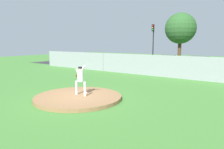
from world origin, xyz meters
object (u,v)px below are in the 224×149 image
baseball (87,93)px  parked_car_navy (111,60)px  traffic_light_near (153,38)px  pitcher_youth (80,78)px  parked_car_silver (90,59)px  parked_car_burgundy (197,65)px  parked_car_champagne (165,63)px  traffic_cone_orange (147,65)px

baseball → parked_car_navy: (-8.25, 13.56, 0.56)m
traffic_light_near → pitcher_youth: bearing=-76.6°
pitcher_youth → parked_car_silver: pitcher_youth is taller
parked_car_burgundy → traffic_light_near: bearing=150.7°
pitcher_youth → parked_car_navy: bearing=120.5°
baseball → parked_car_champagne: bearing=94.3°
pitcher_youth → parked_car_silver: bearing=130.3°
baseball → parked_car_silver: 17.78m
baseball → parked_car_burgundy: size_ratio=0.02×
parked_car_silver → parked_car_champagne: 10.69m
pitcher_youth → parked_car_burgundy: size_ratio=0.40×
parked_car_silver → parked_car_navy: 3.50m
pitcher_youth → parked_car_navy: size_ratio=0.38×
baseball → traffic_cone_orange: size_ratio=0.13×
traffic_cone_orange → parked_car_navy: bearing=-145.3°
traffic_cone_orange → traffic_light_near: (0.02, 1.40, 3.46)m
parked_car_champagne → traffic_cone_orange: 3.88m
pitcher_youth → traffic_cone_orange: (-4.37, 16.79, -0.91)m
parked_car_silver → traffic_cone_orange: 7.98m
parked_car_burgundy → parked_car_navy: size_ratio=0.96×
parked_car_burgundy → parked_car_navy: parked_car_burgundy is taller
parked_car_navy → parked_car_silver: bearing=-176.5°
parked_car_silver → parked_car_navy: bearing=3.5°
baseball → parked_car_champagne: size_ratio=0.02×
parked_car_champagne → parked_car_navy: size_ratio=0.93×
parked_car_silver → traffic_light_near: traffic_light_near is taller
baseball → parked_car_navy: parked_car_navy is taller
parked_car_navy → pitcher_youth: bearing=-59.5°
parked_car_navy → traffic_light_near: (3.93, 4.11, 2.94)m
parked_car_burgundy → traffic_light_near: traffic_light_near is taller
parked_car_silver → traffic_light_near: 9.09m
parked_car_burgundy → parked_car_champagne: bearing=174.3°
parked_car_burgundy → traffic_light_near: size_ratio=0.77×
baseball → parked_car_burgundy: (2.47, 13.87, 0.58)m
baseball → pitcher_youth: bearing=-86.0°
parked_car_burgundy → parked_car_navy: 10.72m
parked_car_silver → traffic_cone_orange: bearing=21.5°
baseball → traffic_light_near: size_ratio=0.01×
pitcher_youth → parked_car_champagne: 14.79m
parked_car_burgundy → pitcher_youth: bearing=-99.6°
pitcher_youth → parked_car_silver: 18.19m
parked_car_champagne → parked_car_navy: bearing=-174.7°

